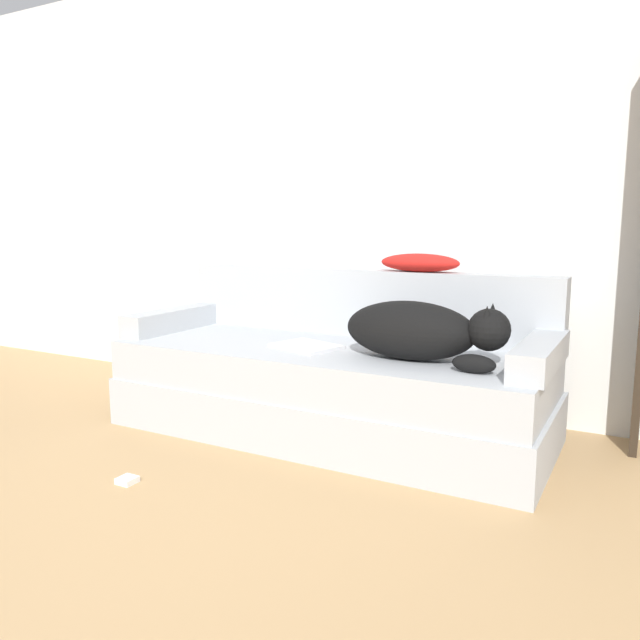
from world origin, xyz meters
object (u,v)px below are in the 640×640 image
Objects in this scene: laptop at (306,346)px; throw_pillow at (420,263)px; couch at (329,390)px; dog at (420,331)px; power_adapter at (127,480)px.

laptop is 0.75m from throw_pillow.
couch is at bearing -132.44° from throw_pillow.
throw_pillow is (-0.18, 0.47, 0.28)m from dog.
laptop is at bearing -132.99° from couch.
throw_pillow is at bearing 110.68° from dog.
dog is 10.30× the size of power_adapter.
power_adapter is at bearing -137.47° from dog.
laptop is at bearing 179.69° from dog.
throw_pillow is at bearing 47.56° from couch.
couch is 29.80× the size of power_adapter.
laptop is at bearing -132.55° from throw_pillow.
throw_pillow reaches higher than power_adapter.
couch is 0.82m from throw_pillow.
dog is 1.43m from power_adapter.
throw_pillow is (0.42, 0.46, 0.41)m from laptop.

